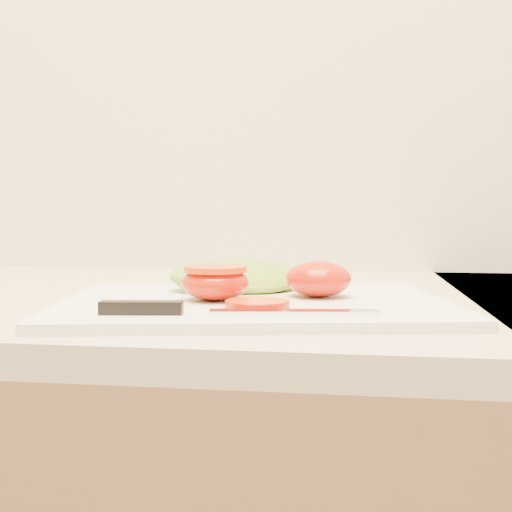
# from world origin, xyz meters

# --- Properties ---
(cutting_board) EXTENTS (0.45, 0.36, 0.01)m
(cutting_board) POSITION_xyz_m (-0.07, 1.55, 0.94)
(cutting_board) COLOR white
(cutting_board) RESTS_ON counter
(tomato_half_dome) EXTENTS (0.07, 0.07, 0.04)m
(tomato_half_dome) POSITION_xyz_m (-0.00, 1.58, 0.96)
(tomato_half_dome) COLOR red
(tomato_half_dome) RESTS_ON cutting_board
(tomato_half_cut) EXTENTS (0.07, 0.07, 0.04)m
(tomato_half_cut) POSITION_xyz_m (-0.11, 1.54, 0.96)
(tomato_half_cut) COLOR red
(tomato_half_cut) RESTS_ON cutting_board
(tomato_slice_0) EXTENTS (0.06, 0.06, 0.01)m
(tomato_slice_0) POSITION_xyz_m (-0.06, 1.50, 0.94)
(tomato_slice_0) COLOR #EE460B
(tomato_slice_0) RESTS_ON cutting_board
(lettuce_leaf_0) EXTENTS (0.19, 0.17, 0.03)m
(lettuce_leaf_0) POSITION_xyz_m (-0.10, 1.63, 0.96)
(lettuce_leaf_0) COLOR #90BA31
(lettuce_leaf_0) RESTS_ON cutting_board
(knife) EXTENTS (0.25, 0.06, 0.01)m
(knife) POSITION_xyz_m (-0.10, 1.45, 0.94)
(knife) COLOR silver
(knife) RESTS_ON cutting_board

